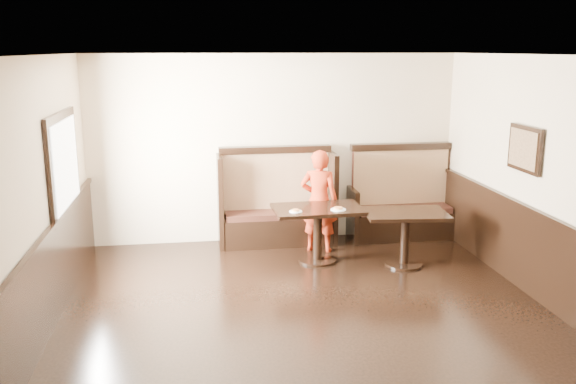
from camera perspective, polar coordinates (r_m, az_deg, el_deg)
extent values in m
plane|color=black|center=(6.27, 3.07, -13.90)|extent=(7.00, 7.00, 0.00)
plane|color=beige|center=(9.15, -1.27, 4.07)|extent=(5.50, 0.00, 5.50)
plane|color=beige|center=(5.87, -24.07, -2.34)|extent=(0.00, 7.00, 7.00)
plane|color=white|center=(5.58, 3.44, 12.60)|extent=(7.00, 7.00, 0.00)
cube|color=black|center=(6.15, -23.00, -10.45)|extent=(0.05, 6.90, 1.00)
cube|color=black|center=(7.11, 25.34, -7.49)|extent=(0.05, 6.90, 1.00)
cube|color=black|center=(7.63, -20.29, 2.54)|extent=(0.05, 1.50, 1.20)
cube|color=white|center=(7.63, -20.07, 2.55)|extent=(0.01, 1.30, 1.00)
cube|color=black|center=(7.79, 21.29, 3.78)|extent=(0.04, 0.70, 0.55)
cube|color=olive|center=(7.78, 21.13, 3.78)|extent=(0.01, 0.60, 0.45)
cube|color=black|center=(9.15, -1.01, -3.59)|extent=(1.60, 0.50, 0.42)
cube|color=black|center=(9.08, -1.01, -2.08)|extent=(1.54, 0.46, 0.09)
cube|color=#511110|center=(9.18, -1.20, 0.92)|extent=(1.60, 0.12, 0.92)
cube|color=black|center=(9.08, -1.22, 4.00)|extent=(1.68, 0.16, 0.10)
cube|color=black|center=(9.05, -6.38, -0.77)|extent=(0.07, 0.72, 1.36)
cube|color=black|center=(9.27, 4.05, -0.39)|extent=(0.07, 0.72, 1.36)
cube|color=black|center=(9.60, 10.63, -3.02)|extent=(1.50, 0.50, 0.42)
cube|color=black|center=(9.53, 10.69, -1.57)|extent=(1.44, 0.46, 0.09)
cube|color=#511110|center=(9.62, 10.39, 1.28)|extent=(1.50, 0.12, 0.92)
cube|color=black|center=(9.53, 10.52, 4.22)|extent=(1.58, 0.16, 0.10)
cube|color=black|center=(9.41, 5.93, -1.98)|extent=(0.07, 0.72, 0.80)
cube|color=black|center=(9.92, 14.80, -1.56)|extent=(0.07, 0.72, 0.80)
cube|color=black|center=(8.27, 2.82, -1.63)|extent=(1.23, 0.80, 0.05)
cylinder|color=black|center=(8.37, 2.79, -4.14)|extent=(0.12, 0.12, 0.70)
cylinder|color=black|center=(8.48, 2.76, -6.37)|extent=(0.52, 0.52, 0.03)
cube|color=black|center=(8.26, 10.98, -2.00)|extent=(1.14, 0.81, 0.05)
cylinder|color=black|center=(8.36, 10.86, -4.46)|extent=(0.12, 0.12, 0.68)
cylinder|color=black|center=(8.47, 10.76, -6.63)|extent=(0.51, 0.51, 0.03)
imported|color=#A92B12|center=(8.72, 2.92, -0.84)|extent=(0.63, 0.52, 1.48)
cylinder|color=white|center=(8.04, 0.73, -1.82)|extent=(0.17, 0.17, 0.01)
cylinder|color=tan|center=(8.03, 0.73, -1.74)|extent=(0.11, 0.11, 0.01)
cylinder|color=#EABA54|center=(8.03, 0.73, -1.66)|extent=(0.09, 0.09, 0.01)
cylinder|color=white|center=(8.15, 4.72, -1.64)|extent=(0.20, 0.20, 0.01)
cylinder|color=tan|center=(8.15, 4.72, -1.54)|extent=(0.13, 0.13, 0.02)
cylinder|color=#EABA54|center=(8.15, 4.73, -1.45)|extent=(0.11, 0.11, 0.01)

